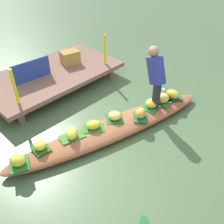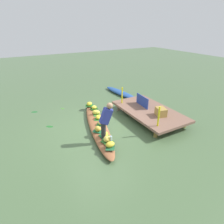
{
  "view_description": "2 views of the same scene",
  "coord_description": "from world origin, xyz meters",
  "px_view_note": "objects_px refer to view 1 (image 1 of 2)",
  "views": [
    {
      "loc": [
        -2.65,
        -2.54,
        3.28
      ],
      "look_at": [
        0.14,
        0.17,
        0.33
      ],
      "focal_mm": 40.98,
      "sensor_mm": 36.0,
      "label": 1
    },
    {
      "loc": [
        5.67,
        -2.53,
        3.65
      ],
      "look_at": [
        -0.09,
        0.66,
        0.51
      ],
      "focal_mm": 29.9,
      "sensor_mm": 36.0,
      "label": 2
    }
  ],
  "objects_px": {
    "banana_bunch_3": "(72,133)",
    "water_bottle": "(163,94)",
    "banana_bunch_8": "(18,160)",
    "produce_crate": "(70,57)",
    "vendor_person": "(156,75)",
    "banana_bunch_7": "(173,94)",
    "vendor_boat": "(113,128)",
    "banana_bunch_1": "(40,145)",
    "banana_bunch_2": "(115,116)",
    "banana_bunch_4": "(141,113)",
    "banana_bunch_0": "(163,98)",
    "market_banner": "(31,70)",
    "banana_bunch_5": "(152,103)",
    "banana_bunch_6": "(93,125)"
  },
  "relations": [
    {
      "from": "banana_bunch_1",
      "to": "banana_bunch_8",
      "type": "bearing_deg",
      "value": -173.19
    },
    {
      "from": "banana_bunch_2",
      "to": "banana_bunch_8",
      "type": "relative_size",
      "value": 0.99
    },
    {
      "from": "banana_bunch_4",
      "to": "water_bottle",
      "type": "distance_m",
      "value": 0.83
    },
    {
      "from": "produce_crate",
      "to": "banana_bunch_1",
      "type": "bearing_deg",
      "value": -138.73
    },
    {
      "from": "banana_bunch_4",
      "to": "produce_crate",
      "type": "bearing_deg",
      "value": 82.3
    },
    {
      "from": "banana_bunch_7",
      "to": "vendor_boat",
      "type": "bearing_deg",
      "value": 169.1
    },
    {
      "from": "vendor_boat",
      "to": "banana_bunch_8",
      "type": "relative_size",
      "value": 16.84
    },
    {
      "from": "banana_bunch_0",
      "to": "water_bottle",
      "type": "height_order",
      "value": "water_bottle"
    },
    {
      "from": "banana_bunch_4",
      "to": "banana_bunch_7",
      "type": "bearing_deg",
      "value": -3.26
    },
    {
      "from": "banana_bunch_1",
      "to": "banana_bunch_5",
      "type": "relative_size",
      "value": 0.89
    },
    {
      "from": "banana_bunch_3",
      "to": "banana_bunch_5",
      "type": "bearing_deg",
      "value": -15.25
    },
    {
      "from": "vendor_boat",
      "to": "produce_crate",
      "type": "distance_m",
      "value": 2.51
    },
    {
      "from": "water_bottle",
      "to": "banana_bunch_6",
      "type": "bearing_deg",
      "value": 168.44
    },
    {
      "from": "banana_bunch_7",
      "to": "vendor_person",
      "type": "height_order",
      "value": "vendor_person"
    },
    {
      "from": "banana_bunch_5",
      "to": "banana_bunch_7",
      "type": "bearing_deg",
      "value": -10.67
    },
    {
      "from": "banana_bunch_0",
      "to": "banana_bunch_1",
      "type": "bearing_deg",
      "value": 165.09
    },
    {
      "from": "banana_bunch_3",
      "to": "market_banner",
      "type": "distance_m",
      "value": 2.07
    },
    {
      "from": "banana_bunch_2",
      "to": "produce_crate",
      "type": "relative_size",
      "value": 0.56
    },
    {
      "from": "banana_bunch_1",
      "to": "water_bottle",
      "type": "relative_size",
      "value": 0.96
    },
    {
      "from": "banana_bunch_4",
      "to": "water_bottle",
      "type": "bearing_deg",
      "value": 5.09
    },
    {
      "from": "banana_bunch_8",
      "to": "produce_crate",
      "type": "relative_size",
      "value": 0.57
    },
    {
      "from": "banana_bunch_4",
      "to": "water_bottle",
      "type": "height_order",
      "value": "water_bottle"
    },
    {
      "from": "banana_bunch_1",
      "to": "produce_crate",
      "type": "bearing_deg",
      "value": 41.27
    },
    {
      "from": "banana_bunch_7",
      "to": "water_bottle",
      "type": "bearing_deg",
      "value": 144.86
    },
    {
      "from": "vendor_boat",
      "to": "banana_bunch_7",
      "type": "xyz_separation_m",
      "value": [
        1.52,
        -0.29,
        0.2
      ]
    },
    {
      "from": "water_bottle",
      "to": "produce_crate",
      "type": "xyz_separation_m",
      "value": [
        -0.48,
        2.49,
        0.19
      ]
    },
    {
      "from": "banana_bunch_8",
      "to": "banana_bunch_3",
      "type": "bearing_deg",
      "value": -5.91
    },
    {
      "from": "banana_bunch_0",
      "to": "market_banner",
      "type": "xyz_separation_m",
      "value": [
        -1.5,
        2.51,
        0.28
      ]
    },
    {
      "from": "banana_bunch_1",
      "to": "banana_bunch_2",
      "type": "bearing_deg",
      "value": -13.68
    },
    {
      "from": "banana_bunch_0",
      "to": "vendor_person",
      "type": "relative_size",
      "value": 0.2
    },
    {
      "from": "banana_bunch_2",
      "to": "banana_bunch_7",
      "type": "bearing_deg",
      "value": -15.0
    },
    {
      "from": "banana_bunch_3",
      "to": "water_bottle",
      "type": "height_order",
      "value": "water_bottle"
    },
    {
      "from": "banana_bunch_7",
      "to": "market_banner",
      "type": "relative_size",
      "value": 0.32
    },
    {
      "from": "banana_bunch_8",
      "to": "market_banner",
      "type": "bearing_deg",
      "value": 52.23
    },
    {
      "from": "banana_bunch_8",
      "to": "water_bottle",
      "type": "xyz_separation_m",
      "value": [
        3.06,
        -0.54,
        0.03
      ]
    },
    {
      "from": "banana_bunch_1",
      "to": "banana_bunch_4",
      "type": "bearing_deg",
      "value": -20.11
    },
    {
      "from": "banana_bunch_3",
      "to": "produce_crate",
      "type": "relative_size",
      "value": 0.72
    },
    {
      "from": "banana_bunch_4",
      "to": "vendor_person",
      "type": "bearing_deg",
      "value": 9.02
    },
    {
      "from": "banana_bunch_7",
      "to": "banana_bunch_8",
      "type": "bearing_deg",
      "value": 168.33
    },
    {
      "from": "vendor_person",
      "to": "produce_crate",
      "type": "bearing_deg",
      "value": 93.18
    },
    {
      "from": "banana_bunch_6",
      "to": "banana_bunch_4",
      "type": "bearing_deg",
      "value": -26.18
    },
    {
      "from": "banana_bunch_7",
      "to": "banana_bunch_8",
      "type": "xyz_separation_m",
      "value": [
        -3.25,
        0.67,
        0.0
      ]
    },
    {
      "from": "banana_bunch_0",
      "to": "banana_bunch_4",
      "type": "xyz_separation_m",
      "value": [
        -0.72,
        0.01,
        -0.0
      ]
    },
    {
      "from": "banana_bunch_8",
      "to": "produce_crate",
      "type": "height_order",
      "value": "produce_crate"
    },
    {
      "from": "banana_bunch_3",
      "to": "banana_bunch_1",
      "type": "bearing_deg",
      "value": 164.62
    },
    {
      "from": "market_banner",
      "to": "produce_crate",
      "type": "relative_size",
      "value": 2.04
    },
    {
      "from": "banana_bunch_1",
      "to": "vendor_person",
      "type": "xyz_separation_m",
      "value": [
        2.3,
        -0.59,
        0.62
      ]
    },
    {
      "from": "market_banner",
      "to": "banana_bunch_5",
      "type": "bearing_deg",
      "value": -58.64
    },
    {
      "from": "banana_bunch_1",
      "to": "banana_bunch_0",
      "type": "bearing_deg",
      "value": -14.91
    },
    {
      "from": "banana_bunch_0",
      "to": "banana_bunch_7",
      "type": "distance_m",
      "value": 0.29
    }
  ]
}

